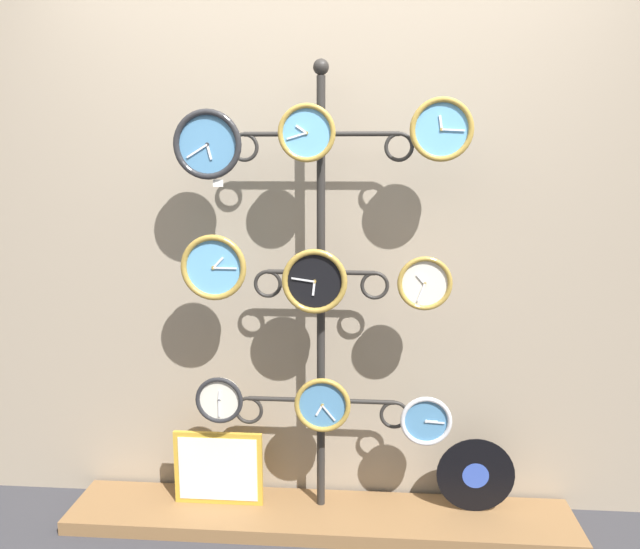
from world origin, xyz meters
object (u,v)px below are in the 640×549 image
at_px(clock_top_right, 442,129).
at_px(clock_top_left, 208,144).
at_px(vinyl_record, 475,475).
at_px(clock_bottom_center, 323,405).
at_px(picture_frame, 218,468).
at_px(clock_middle_right, 425,283).
at_px(display_stand, 321,387).
at_px(clock_middle_left, 214,267).
at_px(clock_top_center, 307,133).
at_px(clock_middle_center, 315,281).
at_px(clock_bottom_left, 220,400).
at_px(clock_bottom_right, 426,421).

bearing_deg(clock_top_right, clock_top_left, 179.92).
bearing_deg(vinyl_record, clock_bottom_center, -173.35).
distance_m(clock_bottom_center, picture_frame, 0.58).
bearing_deg(clock_middle_right, display_stand, 166.13).
bearing_deg(vinyl_record, picture_frame, -178.74).
bearing_deg(clock_top_right, clock_middle_left, -179.82).
distance_m(clock_top_left, picture_frame, 1.40).
bearing_deg(clock_middle_left, clock_bottom_center, 1.59).
relative_size(clock_top_center, clock_bottom_center, 0.95).
height_order(clock_middle_center, clock_bottom_left, clock_middle_center).
bearing_deg(clock_middle_center, clock_top_right, 0.62).
distance_m(vinyl_record, picture_frame, 1.13).
xyz_separation_m(clock_bottom_center, picture_frame, (-0.47, 0.05, -0.33)).
height_order(clock_middle_right, clock_bottom_right, clock_middle_right).
height_order(clock_top_center, vinyl_record, clock_top_center).
xyz_separation_m(clock_top_right, picture_frame, (-0.92, 0.06, -1.46)).
xyz_separation_m(clock_middle_center, clock_middle_right, (0.44, -0.00, -0.00)).
xyz_separation_m(clock_middle_left, vinyl_record, (1.10, 0.09, -0.91)).
xyz_separation_m(clock_top_left, vinyl_record, (1.11, 0.08, -1.40)).
xyz_separation_m(clock_middle_left, clock_middle_center, (0.41, -0.00, -0.05)).
relative_size(display_stand, clock_middle_center, 7.41).
relative_size(clock_top_left, clock_top_right, 1.13).
bearing_deg(vinyl_record, clock_middle_right, -159.35).
relative_size(clock_top_left, picture_frame, 0.69).
bearing_deg(picture_frame, clock_top_right, -3.83).
bearing_deg(clock_bottom_right, display_stand, 168.35).
relative_size(display_stand, clock_top_center, 8.72).
xyz_separation_m(clock_bottom_right, vinyl_record, (0.23, 0.08, -0.28)).
height_order(clock_top_right, clock_bottom_center, clock_top_right).
bearing_deg(picture_frame, display_stand, 4.23).
xyz_separation_m(clock_middle_center, clock_bottom_left, (-0.41, 0.01, -0.52)).
bearing_deg(clock_middle_center, clock_bottom_center, 25.26).
height_order(clock_middle_left, clock_bottom_left, clock_middle_left).
height_order(clock_middle_center, picture_frame, clock_middle_center).
xyz_separation_m(clock_middle_right, clock_bottom_center, (-0.41, 0.02, -0.53)).
xyz_separation_m(clock_middle_left, clock_bottom_center, (0.44, 0.01, -0.58)).
distance_m(clock_middle_center, clock_bottom_center, 0.53).
relative_size(clock_top_right, clock_middle_left, 0.90).
bearing_deg(clock_middle_left, clock_middle_right, -0.39).
xyz_separation_m(clock_top_right, clock_middle_right, (-0.05, -0.01, -0.59)).
bearing_deg(clock_middle_left, clock_top_right, 0.18).
xyz_separation_m(clock_bottom_left, clock_bottom_right, (0.87, 0.00, -0.06)).
xyz_separation_m(display_stand, clock_bottom_right, (0.44, -0.09, -0.10)).
height_order(clock_middle_center, clock_middle_right, clock_middle_center).
height_order(display_stand, clock_bottom_left, display_stand).
bearing_deg(clock_middle_left, clock_middle_center, -0.33).
distance_m(clock_middle_right, clock_bottom_left, 0.99).
relative_size(display_stand, clock_middle_left, 7.25).
bearing_deg(clock_middle_center, picture_frame, 171.29).
relative_size(clock_middle_left, clock_middle_center, 1.02).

